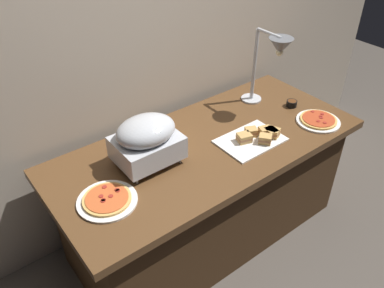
# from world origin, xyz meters

# --- Properties ---
(ground_plane) EXTENTS (8.00, 8.00, 0.00)m
(ground_plane) POSITION_xyz_m (0.00, 0.00, 0.00)
(ground_plane) COLOR #4C443D
(back_wall) EXTENTS (4.40, 0.04, 2.40)m
(back_wall) POSITION_xyz_m (0.00, 0.50, 1.20)
(back_wall) COLOR #B7A893
(back_wall) RESTS_ON ground_plane
(buffet_table) EXTENTS (1.90, 0.84, 0.76)m
(buffet_table) POSITION_xyz_m (0.00, 0.00, 0.39)
(buffet_table) COLOR brown
(buffet_table) RESTS_ON ground_plane
(chafing_dish) EXTENTS (0.35, 0.27, 0.28)m
(chafing_dish) POSITION_xyz_m (-0.38, 0.06, 0.92)
(chafing_dish) COLOR #B7BABF
(chafing_dish) RESTS_ON buffet_table
(heat_lamp) EXTENTS (0.15, 0.34, 0.51)m
(heat_lamp) POSITION_xyz_m (0.57, 0.07, 1.16)
(heat_lamp) COLOR #B7BABF
(heat_lamp) RESTS_ON buffet_table
(pizza_plate_front) EXTENTS (0.30, 0.30, 0.03)m
(pizza_plate_front) POSITION_xyz_m (-0.70, -0.07, 0.77)
(pizza_plate_front) COLOR white
(pizza_plate_front) RESTS_ON buffet_table
(pizza_plate_center) EXTENTS (0.28, 0.28, 0.03)m
(pizza_plate_center) POSITION_xyz_m (0.70, -0.25, 0.77)
(pizza_plate_center) COLOR white
(pizza_plate_center) RESTS_ON buffet_table
(sandwich_platter) EXTENTS (0.38, 0.27, 0.06)m
(sandwich_platter) POSITION_xyz_m (0.25, -0.15, 0.78)
(sandwich_platter) COLOR white
(sandwich_platter) RESTS_ON buffet_table
(sauce_cup_near) EXTENTS (0.07, 0.07, 0.04)m
(sauce_cup_near) POSITION_xyz_m (0.72, -0.01, 0.78)
(sauce_cup_near) COLOR black
(sauce_cup_near) RESTS_ON buffet_table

